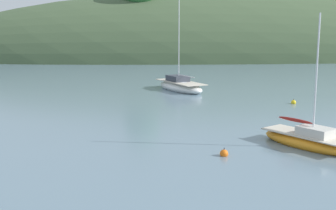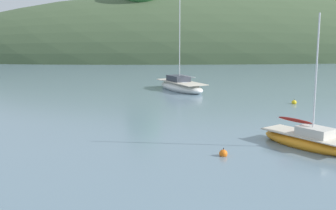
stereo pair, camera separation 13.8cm
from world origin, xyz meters
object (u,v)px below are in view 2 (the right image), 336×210
(sailboat_navy_dinghy, at_px, (308,140))
(mooring_buoy_inner, at_px, (223,154))
(sailboat_yellow_far, at_px, (181,86))
(mooring_buoy_outer, at_px, (294,102))

(sailboat_navy_dinghy, xyz_separation_m, mooring_buoy_inner, (-5.13, -1.29, -0.25))
(sailboat_yellow_far, xyz_separation_m, mooring_buoy_inner, (-0.81, -24.74, -0.34))
(mooring_buoy_outer, height_order, mooring_buoy_inner, same)
(mooring_buoy_outer, bearing_deg, sailboat_yellow_far, 133.09)
(sailboat_yellow_far, height_order, sailboat_navy_dinghy, sailboat_yellow_far)
(sailboat_navy_dinghy, bearing_deg, sailboat_yellow_far, 100.44)
(mooring_buoy_outer, xyz_separation_m, mooring_buoy_inner, (-9.77, -15.16, 0.00))
(sailboat_navy_dinghy, distance_m, mooring_buoy_inner, 5.30)
(sailboat_yellow_far, height_order, mooring_buoy_inner, sailboat_yellow_far)
(sailboat_yellow_far, bearing_deg, mooring_buoy_outer, -46.91)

